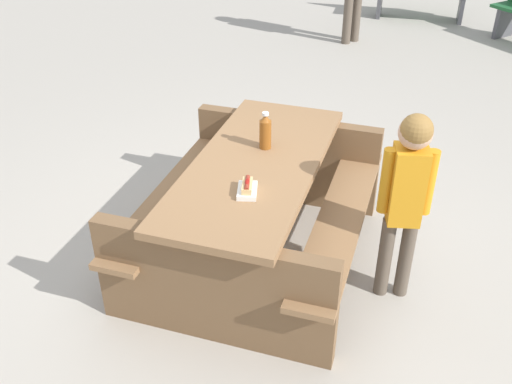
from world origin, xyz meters
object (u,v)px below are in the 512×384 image
Objects in this scene: picnic_table at (256,202)px; hotdog_tray at (247,188)px; soda_bottle at (265,132)px; child_in_coat at (407,186)px.

hotdog_tray is at bearing 16.66° from picnic_table.
picnic_table is 0.50m from hotdog_tray.
soda_bottle reaches higher than picnic_table.
child_in_coat is (-0.02, 0.93, 0.35)m from picnic_table.
hotdog_tray is at bearing 13.22° from soda_bottle.
child_in_coat is at bearing 114.23° from hotdog_tray.
picnic_table is 1.00m from child_in_coat.
soda_bottle is at bearing -166.78° from hotdog_tray.
soda_bottle is (-0.20, -0.02, 0.42)m from picnic_table.
soda_bottle is 0.20× the size of child_in_coat.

